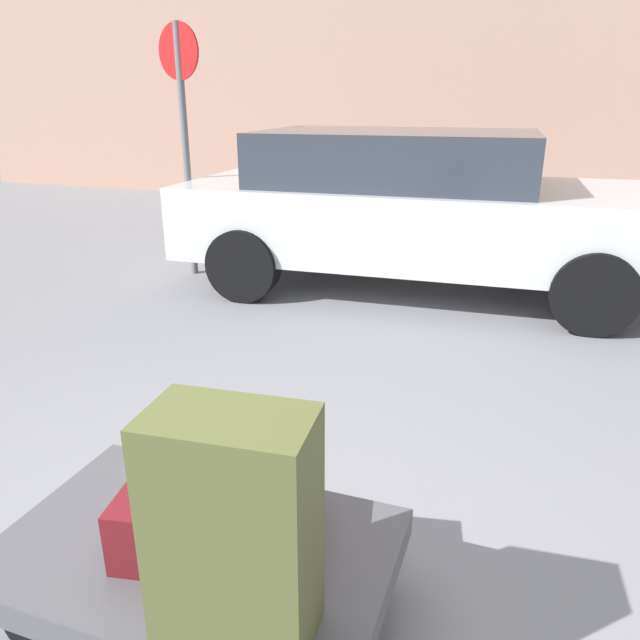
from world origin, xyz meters
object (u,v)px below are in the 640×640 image
object	(u,v)px
suitcase_maroon_front_left	(216,508)
luggage_cart	(197,560)
parked_car	(415,206)
no_parking_sign	(184,125)
suitcase_olive_front_right	(234,531)

from	to	relation	value
suitcase_maroon_front_left	luggage_cart	bearing A→B (deg)	-141.12
parked_car	no_parking_sign	bearing A→B (deg)	-172.13
suitcase_olive_front_right	no_parking_sign	bearing A→B (deg)	117.29
luggage_cart	no_parking_sign	xyz separation A→B (m)	(-2.31, 3.85, 1.18)
suitcase_maroon_front_left	suitcase_olive_front_right	xyz separation A→B (m)	(0.24, -0.32, 0.22)
no_parking_sign	luggage_cart	bearing A→B (deg)	-59.01
suitcase_maroon_front_left	no_parking_sign	bearing A→B (deg)	111.07
parked_car	luggage_cart	bearing A→B (deg)	-88.29
luggage_cart	suitcase_maroon_front_left	xyz separation A→B (m)	(0.05, 0.06, 0.18)
luggage_cart	no_parking_sign	distance (m)	4.65
suitcase_maroon_front_left	no_parking_sign	world-z (taller)	no_parking_sign
suitcase_olive_front_right	parked_car	xyz separation A→B (m)	(-0.41, 4.41, 0.09)
luggage_cart	suitcase_olive_front_right	xyz separation A→B (m)	(0.29, -0.26, 0.40)
suitcase_olive_front_right	parked_car	world-z (taller)	parked_car
suitcase_maroon_front_left	parked_car	xyz separation A→B (m)	(-0.17, 4.09, 0.31)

